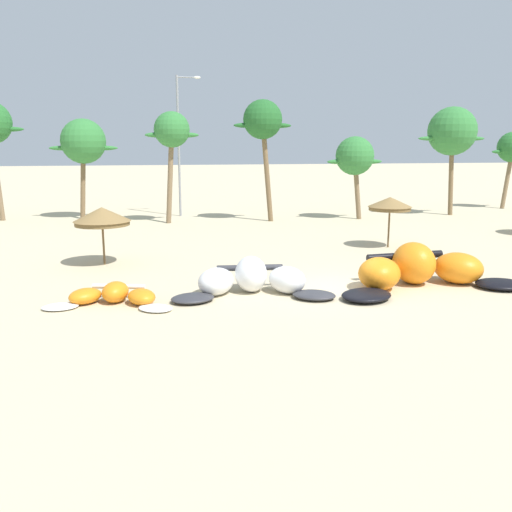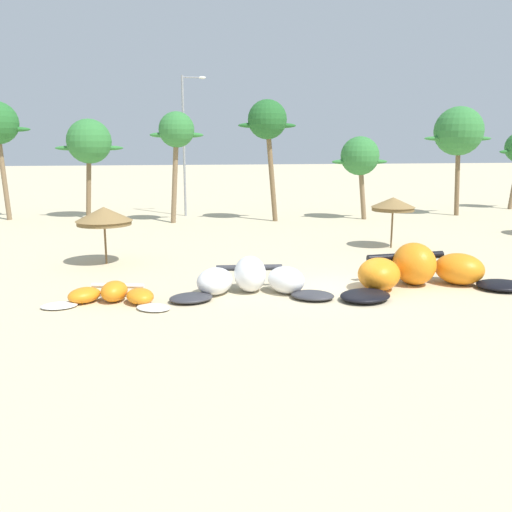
{
  "view_description": "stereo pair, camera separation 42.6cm",
  "coord_description": "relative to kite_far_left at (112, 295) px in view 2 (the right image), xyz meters",
  "views": [
    {
      "loc": [
        -7.35,
        -20.28,
        5.66
      ],
      "look_at": [
        -3.16,
        2.0,
        1.0
      ],
      "focal_mm": 38.5,
      "sensor_mm": 36.0,
      "label": 1
    },
    {
      "loc": [
        -6.93,
        -20.35,
        5.66
      ],
      "look_at": [
        -3.16,
        2.0,
        1.0
      ],
      "focal_mm": 38.5,
      "sensor_mm": 36.0,
      "label": 2
    }
  ],
  "objects": [
    {
      "name": "ground_plane",
      "position": [
        8.88,
        0.65,
        -0.29
      ],
      "size": [
        260.0,
        260.0,
        0.0
      ],
      "primitive_type": "plane",
      "color": "beige"
    },
    {
      "name": "kite_far_left",
      "position": [
        0.0,
        0.0,
        0.0
      ],
      "size": [
        4.73,
        2.8,
        0.74
      ],
      "color": "white",
      "rests_on": "ground"
    },
    {
      "name": "kite_left",
      "position": [
        5.13,
        0.42,
        0.25
      ],
      "size": [
        6.39,
        3.22,
        1.39
      ],
      "color": "#333338",
      "rests_on": "ground"
    },
    {
      "name": "kite_left_of_center",
      "position": [
        11.98,
        0.29,
        0.37
      ],
      "size": [
        8.31,
        4.15,
        1.72
      ],
      "color": "black",
      "rests_on": "ground"
    },
    {
      "name": "beach_umbrella_near_van",
      "position": [
        -0.85,
        6.79,
        2.03
      ],
      "size": [
        2.66,
        2.66,
        2.75
      ],
      "color": "brown",
      "rests_on": "ground"
    },
    {
      "name": "beach_umbrella_middle",
      "position": [
        14.29,
        8.47,
        2.14
      ],
      "size": [
        2.39,
        2.39,
        2.79
      ],
      "color": "brown",
      "rests_on": "ground"
    },
    {
      "name": "palm_left",
      "position": [
        -3.43,
        23.83,
        5.47
      ],
      "size": [
        4.99,
        3.33,
        7.49
      ],
      "color": "brown",
      "rests_on": "ground"
    },
    {
      "name": "palm_left_of_gap",
      "position": [
        3.01,
        20.34,
        6.16
      ],
      "size": [
        3.78,
        2.52,
        7.89
      ],
      "color": "#7F6647",
      "rests_on": "ground"
    },
    {
      "name": "palm_center_left",
      "position": [
        9.48,
        19.99,
        6.9
      ],
      "size": [
        4.22,
        2.81,
        8.76
      ],
      "color": "brown",
      "rests_on": "ground"
    },
    {
      "name": "palm_center_right",
      "position": [
        16.49,
        19.88,
        4.4
      ],
      "size": [
        4.31,
        2.87,
        6.2
      ],
      "color": "#7F6647",
      "rests_on": "ground"
    },
    {
      "name": "palm_right_of_gap",
      "position": [
        24.8,
        20.81,
        6.26
      ],
      "size": [
        5.66,
        3.77,
        8.5
      ],
      "color": "brown",
      "rests_on": "ground"
    },
    {
      "name": "lamppost_west_center",
      "position": [
        3.79,
        24.13,
        5.65
      ],
      "size": [
        1.89,
        0.24,
        10.74
      ],
      "color": "gray",
      "rests_on": "ground"
    }
  ]
}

